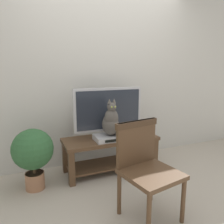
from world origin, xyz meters
TOP-DOWN VIEW (x-y plane):
  - ground_plane at (0.00, 0.00)m, footprint 12.00×12.00m
  - back_wall at (0.00, 0.93)m, footprint 7.00×0.12m
  - tv_stand at (-0.08, 0.47)m, footprint 1.25×0.48m
  - tv at (-0.08, 0.54)m, footprint 0.94×0.20m
  - media_box at (-0.11, 0.38)m, footprint 0.41×0.27m
  - cat at (-0.11, 0.37)m, footprint 0.21×0.32m
  - wooden_chair at (-0.13, -0.48)m, footprint 0.54×0.55m
  - book_stack at (0.39, 0.48)m, footprint 0.24×0.22m
  - potted_plant at (-1.06, 0.38)m, footprint 0.46×0.46m

SIDE VIEW (x-z plane):
  - ground_plane at x=0.00m, z-range 0.00..0.00m
  - tv_stand at x=-0.08m, z-range 0.09..0.55m
  - potted_plant at x=-1.06m, z-range 0.09..0.80m
  - media_box at x=-0.11m, z-range 0.47..0.53m
  - wooden_chair at x=-0.13m, z-range 0.07..0.96m
  - book_stack at x=0.39m, z-range 0.47..0.61m
  - cat at x=-0.11m, z-range 0.47..0.95m
  - tv at x=-0.08m, z-range 0.49..1.14m
  - back_wall at x=0.00m, z-range 0.00..2.80m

